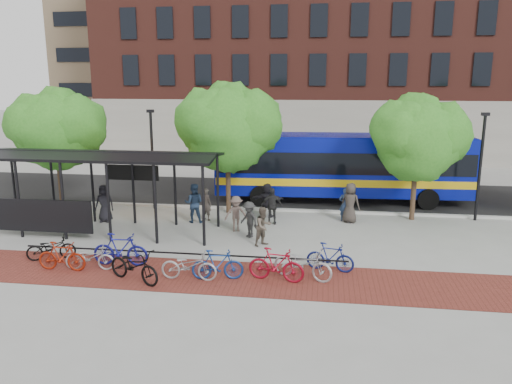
# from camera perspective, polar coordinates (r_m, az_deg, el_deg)

# --- Properties ---
(ground) EXTENTS (160.00, 160.00, 0.00)m
(ground) POSITION_cam_1_polar(r_m,az_deg,el_deg) (21.81, 2.95, -4.91)
(ground) COLOR #9E9E99
(ground) RESTS_ON ground
(asphalt_street) EXTENTS (160.00, 8.00, 0.01)m
(asphalt_street) POSITION_cam_1_polar(r_m,az_deg,el_deg) (29.51, 4.34, -0.19)
(asphalt_street) COLOR black
(asphalt_street) RESTS_ON ground
(curb) EXTENTS (160.00, 0.25, 0.12)m
(curb) POSITION_cam_1_polar(r_m,az_deg,el_deg) (25.62, 3.75, -2.07)
(curb) COLOR #B7B7B2
(curb) RESTS_ON ground
(brick_strip) EXTENTS (24.00, 3.00, 0.01)m
(brick_strip) POSITION_cam_1_polar(r_m,az_deg,el_deg) (17.46, -5.18, -9.57)
(brick_strip) COLOR maroon
(brick_strip) RESTS_ON ground
(bike_rack_rail) EXTENTS (12.00, 0.05, 0.95)m
(bike_rack_rail) POSITION_cam_1_polar(r_m,az_deg,el_deg) (18.59, -8.50, -8.25)
(bike_rack_rail) COLOR black
(bike_rack_rail) RESTS_ON ground
(building_brick) EXTENTS (55.00, 14.00, 20.00)m
(building_brick) POSITION_cam_1_polar(r_m,az_deg,el_deg) (47.54, 18.71, 16.25)
(building_brick) COLOR #5C2820
(building_brick) RESTS_ON ground
(building_tower) EXTENTS (22.00, 22.00, 30.00)m
(building_tower) POSITION_cam_1_polar(r_m,az_deg,el_deg) (63.80, -8.81, 20.23)
(building_tower) COLOR #7A664C
(building_tower) RESTS_ON ground
(bus_shelter) EXTENTS (10.60, 3.07, 3.60)m
(bus_shelter) POSITION_cam_1_polar(r_m,az_deg,el_deg) (22.81, -17.90, 3.03)
(bus_shelter) COLOR black
(bus_shelter) RESTS_ON ground
(tree_a) EXTENTS (4.90, 4.00, 6.18)m
(tree_a) POSITION_cam_1_polar(r_m,az_deg,el_deg) (27.77, -21.73, 6.97)
(tree_a) COLOR #382619
(tree_a) RESTS_ON ground
(tree_b) EXTENTS (5.15, 4.20, 6.47)m
(tree_b) POSITION_cam_1_polar(r_m,az_deg,el_deg) (24.60, -3.04, 7.73)
(tree_b) COLOR #382619
(tree_b) RESTS_ON ground
(tree_c) EXTENTS (4.66, 3.80, 5.92)m
(tree_c) POSITION_cam_1_polar(r_m,az_deg,el_deg) (24.57, 18.16, 6.16)
(tree_c) COLOR #382619
(tree_c) RESTS_ON ground
(lamp_post_left) EXTENTS (0.35, 0.20, 5.12)m
(lamp_post_left) POSITION_cam_1_polar(r_m,az_deg,el_deg) (26.13, -11.76, 4.00)
(lamp_post_left) COLOR black
(lamp_post_left) RESTS_ON ground
(lamp_post_right) EXTENTS (0.35, 0.20, 5.12)m
(lamp_post_right) POSITION_cam_1_polar(r_m,az_deg,el_deg) (25.65, 24.28, 2.96)
(lamp_post_right) COLOR black
(lamp_post_right) RESTS_ON ground
(bus) EXTENTS (13.75, 3.77, 3.68)m
(bus) POSITION_cam_1_polar(r_m,az_deg,el_deg) (27.67, 9.78, 3.23)
(bus) COLOR #07118E
(bus) RESTS_ON ground
(bike_0) EXTENTS (1.86, 1.25, 0.92)m
(bike_0) POSITION_cam_1_polar(r_m,az_deg,el_deg) (20.27, -22.38, -5.92)
(bike_0) COLOR black
(bike_0) RESTS_ON ground
(bike_1) EXTENTS (1.77, 0.50, 1.06)m
(bike_1) POSITION_cam_1_polar(r_m,az_deg,el_deg) (18.98, -21.33, -6.86)
(bike_1) COLOR maroon
(bike_1) RESTS_ON ground
(bike_2) EXTENTS (1.81, 0.81, 0.92)m
(bike_2) POSITION_cam_1_polar(r_m,az_deg,el_deg) (18.74, -18.47, -7.11)
(bike_2) COLOR #A2A2A4
(bike_2) RESTS_ON ground
(bike_3) EXTENTS (2.06, 0.63, 1.23)m
(bike_3) POSITION_cam_1_polar(r_m,az_deg,el_deg) (18.77, -15.24, -6.37)
(bike_3) COLOR navy
(bike_3) RESTS_ON ground
(bike_4) EXTENTS (2.28, 1.59, 1.13)m
(bike_4) POSITION_cam_1_polar(r_m,az_deg,el_deg) (17.24, -13.76, -8.18)
(bike_4) COLOR black
(bike_4) RESTS_ON ground
(bike_6) EXTENTS (1.93, 0.68, 1.01)m
(bike_6) POSITION_cam_1_polar(r_m,az_deg,el_deg) (17.08, -7.68, -8.34)
(bike_6) COLOR #98989A
(bike_6) RESTS_ON ground
(bike_7) EXTENTS (1.81, 0.76, 1.06)m
(bike_7) POSITION_cam_1_polar(r_m,az_deg,el_deg) (16.99, -4.41, -8.29)
(bike_7) COLOR navy
(bike_7) RESTS_ON ground
(bike_9) EXTENTS (1.98, 0.85, 1.15)m
(bike_9) POSITION_cam_1_polar(r_m,az_deg,el_deg) (16.82, 2.32, -8.31)
(bike_9) COLOR maroon
(bike_9) RESTS_ON ground
(bike_10) EXTENTS (2.24, 1.40, 1.11)m
(bike_10) POSITION_cam_1_polar(r_m,az_deg,el_deg) (17.06, 5.37, -8.13)
(bike_10) COLOR #A7A6A9
(bike_10) RESTS_ON ground
(bike_11) EXTENTS (1.77, 0.86, 1.02)m
(bike_11) POSITION_cam_1_polar(r_m,az_deg,el_deg) (17.87, 8.48, -7.37)
(bike_11) COLOR navy
(bike_11) RESTS_ON ground
(pedestrian_0) EXTENTS (0.93, 0.65, 1.79)m
(pedestrian_0) POSITION_cam_1_polar(r_m,az_deg,el_deg) (24.59, -16.93, -1.24)
(pedestrian_0) COLOR black
(pedestrian_0) RESTS_ON ground
(pedestrian_1) EXTENTS (0.67, 0.58, 1.56)m
(pedestrian_1) POSITION_cam_1_polar(r_m,az_deg,el_deg) (23.94, -5.70, -1.40)
(pedestrian_1) COLOR #413934
(pedestrian_1) RESTS_ON ground
(pedestrian_2) EXTENTS (0.97, 0.79, 1.86)m
(pedestrian_2) POSITION_cam_1_polar(r_m,az_deg,el_deg) (23.60, -7.11, -1.26)
(pedestrian_2) COLOR #1C2B42
(pedestrian_2) RESTS_ON ground
(pedestrian_3) EXTENTS (1.16, 0.85, 1.60)m
(pedestrian_3) POSITION_cam_1_polar(r_m,az_deg,el_deg) (22.10, -2.30, -2.50)
(pedestrian_3) COLOR brown
(pedestrian_3) RESTS_ON ground
(pedestrian_4) EXTENTS (1.05, 0.55, 1.72)m
(pedestrian_4) POSITION_cam_1_polar(r_m,az_deg,el_deg) (23.22, 1.81, -1.59)
(pedestrian_4) COLOR #252525
(pedestrian_4) RESTS_ON ground
(pedestrian_5) EXTENTS (1.58, 0.55, 1.69)m
(pedestrian_5) POSITION_cam_1_polar(r_m,az_deg,el_deg) (24.36, 1.28, -0.93)
(pedestrian_5) COLOR black
(pedestrian_5) RESTS_ON ground
(pedestrian_6) EXTENTS (1.10, 0.94, 1.90)m
(pedestrian_6) POSITION_cam_1_polar(r_m,az_deg,el_deg) (23.81, 10.72, -1.23)
(pedestrian_6) COLOR #362F2B
(pedestrian_6) RESTS_ON ground
(pedestrian_7) EXTENTS (0.64, 0.47, 1.60)m
(pedestrian_7) POSITION_cam_1_polar(r_m,az_deg,el_deg) (24.05, 10.14, -1.42)
(pedestrian_7) COLOR navy
(pedestrian_7) RESTS_ON ground
(pedestrian_8) EXTENTS (0.98, 0.99, 1.61)m
(pedestrian_8) POSITION_cam_1_polar(r_m,az_deg,el_deg) (20.21, 0.87, -3.95)
(pedestrian_8) COLOR brown
(pedestrian_8) RESTS_ON ground
(pedestrian_9) EXTENTS (1.14, 1.11, 1.57)m
(pedestrian_9) POSITION_cam_1_polar(r_m,az_deg,el_deg) (21.27, -0.80, -3.16)
(pedestrian_9) COLOR #2B2B2B
(pedestrian_9) RESTS_ON ground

